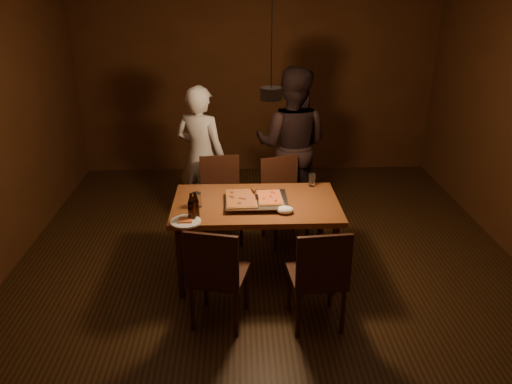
{
  "coord_description": "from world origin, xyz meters",
  "views": [
    {
      "loc": [
        -0.27,
        -4.04,
        2.59
      ],
      "look_at": [
        -0.12,
        0.08,
        0.85
      ],
      "focal_mm": 35.0,
      "sensor_mm": 36.0,
      "label": 1
    }
  ],
  "objects_px": {
    "chair_far_right": "(282,192)",
    "beer_bottle_a": "(191,207)",
    "diner_dark": "(292,145)",
    "chair_far_left": "(221,191)",
    "pizza_tray": "(256,201)",
    "chair_near_right": "(320,270)",
    "plate_slice": "(186,222)",
    "diner_white": "(201,157)",
    "dining_table": "(256,210)",
    "pendant_lamp": "(271,92)",
    "beer_bottle_b": "(195,205)",
    "chair_near_left": "(216,269)"
  },
  "relations": [
    {
      "from": "beer_bottle_a",
      "to": "diner_dark",
      "type": "height_order",
      "value": "diner_dark"
    },
    {
      "from": "chair_far_right",
      "to": "plate_slice",
      "type": "relative_size",
      "value": 2.08
    },
    {
      "from": "diner_dark",
      "to": "pendant_lamp",
      "type": "xyz_separation_m",
      "value": [
        -0.33,
        -1.35,
        0.88
      ]
    },
    {
      "from": "chair_far_right",
      "to": "beer_bottle_a",
      "type": "distance_m",
      "value": 1.42
    },
    {
      "from": "dining_table",
      "to": "beer_bottle_b",
      "type": "height_order",
      "value": "beer_bottle_b"
    },
    {
      "from": "chair_near_left",
      "to": "pizza_tray",
      "type": "xyz_separation_m",
      "value": [
        0.34,
        0.74,
        0.24
      ]
    },
    {
      "from": "dining_table",
      "to": "plate_slice",
      "type": "distance_m",
      "value": 0.72
    },
    {
      "from": "chair_far_right",
      "to": "plate_slice",
      "type": "bearing_deg",
      "value": 33.41
    },
    {
      "from": "plate_slice",
      "to": "diner_white",
      "type": "bearing_deg",
      "value": 88.94
    },
    {
      "from": "pizza_tray",
      "to": "plate_slice",
      "type": "bearing_deg",
      "value": -151.1
    },
    {
      "from": "chair_near_left",
      "to": "beer_bottle_a",
      "type": "xyz_separation_m",
      "value": [
        -0.21,
        0.43,
        0.33
      ]
    },
    {
      "from": "pizza_tray",
      "to": "beer_bottle_b",
      "type": "distance_m",
      "value": 0.59
    },
    {
      "from": "diner_white",
      "to": "pizza_tray",
      "type": "bearing_deg",
      "value": 139.69
    },
    {
      "from": "beer_bottle_a",
      "to": "dining_table",
      "type": "bearing_deg",
      "value": 32.32
    },
    {
      "from": "pendant_lamp",
      "to": "beer_bottle_a",
      "type": "bearing_deg",
      "value": -158.05
    },
    {
      "from": "beer_bottle_a",
      "to": "beer_bottle_b",
      "type": "bearing_deg",
      "value": 63.88
    },
    {
      "from": "chair_far_right",
      "to": "diner_dark",
      "type": "relative_size",
      "value": 0.3
    },
    {
      "from": "chair_far_left",
      "to": "chair_far_right",
      "type": "distance_m",
      "value": 0.66
    },
    {
      "from": "dining_table",
      "to": "beer_bottle_a",
      "type": "relative_size",
      "value": 6.26
    },
    {
      "from": "chair_far_right",
      "to": "pendant_lamp",
      "type": "distance_m",
      "value": 1.48
    },
    {
      "from": "chair_far_left",
      "to": "pizza_tray",
      "type": "distance_m",
      "value": 0.93
    },
    {
      "from": "chair_near_left",
      "to": "chair_far_left",
      "type": "bearing_deg",
      "value": 104.02
    },
    {
      "from": "dining_table",
      "to": "chair_far_right",
      "type": "height_order",
      "value": "chair_far_right"
    },
    {
      "from": "chair_near_right",
      "to": "pizza_tray",
      "type": "bearing_deg",
      "value": 114.46
    },
    {
      "from": "chair_far_left",
      "to": "chair_far_right",
      "type": "relative_size",
      "value": 0.92
    },
    {
      "from": "chair_far_left",
      "to": "chair_near_left",
      "type": "height_order",
      "value": "same"
    },
    {
      "from": "plate_slice",
      "to": "pendant_lamp",
      "type": "distance_m",
      "value": 1.27
    },
    {
      "from": "chair_far_left",
      "to": "pendant_lamp",
      "type": "bearing_deg",
      "value": 111.07
    },
    {
      "from": "plate_slice",
      "to": "diner_dark",
      "type": "distance_m",
      "value": 1.97
    },
    {
      "from": "chair_far_left",
      "to": "plate_slice",
      "type": "relative_size",
      "value": 1.91
    },
    {
      "from": "chair_far_right",
      "to": "chair_near_left",
      "type": "relative_size",
      "value": 1.04
    },
    {
      "from": "plate_slice",
      "to": "pendant_lamp",
      "type": "relative_size",
      "value": 0.23
    },
    {
      "from": "dining_table",
      "to": "beer_bottle_b",
      "type": "relative_size",
      "value": 6.55
    },
    {
      "from": "chair_near_left",
      "to": "pendant_lamp",
      "type": "xyz_separation_m",
      "value": [
        0.46,
        0.7,
        1.22
      ]
    },
    {
      "from": "chair_near_right",
      "to": "pendant_lamp",
      "type": "distance_m",
      "value": 1.48
    },
    {
      "from": "chair_near_right",
      "to": "plate_slice",
      "type": "xyz_separation_m",
      "value": [
        -1.06,
        0.44,
        0.22
      ]
    },
    {
      "from": "chair_far_right",
      "to": "diner_dark",
      "type": "distance_m",
      "value": 0.65
    },
    {
      "from": "dining_table",
      "to": "diner_white",
      "type": "bearing_deg",
      "value": 116.16
    },
    {
      "from": "chair_far_right",
      "to": "plate_slice",
      "type": "height_order",
      "value": "chair_far_right"
    },
    {
      "from": "plate_slice",
      "to": "pizza_tray",
      "type": "bearing_deg",
      "value": 30.67
    },
    {
      "from": "dining_table",
      "to": "chair_far_right",
      "type": "relative_size",
      "value": 2.84
    },
    {
      "from": "dining_table",
      "to": "pizza_tray",
      "type": "relative_size",
      "value": 2.73
    },
    {
      "from": "chair_near_right",
      "to": "beer_bottle_b",
      "type": "distance_m",
      "value": 1.17
    },
    {
      "from": "plate_slice",
      "to": "diner_white",
      "type": "relative_size",
      "value": 0.16
    },
    {
      "from": "pendant_lamp",
      "to": "pizza_tray",
      "type": "bearing_deg",
      "value": 160.96
    },
    {
      "from": "pizza_tray",
      "to": "beer_bottle_a",
      "type": "distance_m",
      "value": 0.64
    },
    {
      "from": "dining_table",
      "to": "chair_far_right",
      "type": "xyz_separation_m",
      "value": [
        0.31,
        0.73,
        -0.14
      ]
    },
    {
      "from": "diner_white",
      "to": "diner_dark",
      "type": "distance_m",
      "value": 1.03
    },
    {
      "from": "chair_near_left",
      "to": "chair_near_right",
      "type": "height_order",
      "value": "same"
    },
    {
      "from": "beer_bottle_a",
      "to": "diner_dark",
      "type": "xyz_separation_m",
      "value": [
        1.0,
        1.62,
        0.01
      ]
    }
  ]
}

